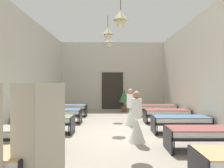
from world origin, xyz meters
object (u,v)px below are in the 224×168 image
Objects in this scene: bed_right_row_1 at (204,133)px; bed_left_row_2 at (44,120)px; potted_plant at (123,98)px; bed_right_row_4 at (156,107)px; nurse_mid_aisle at (136,124)px; bed_right_row_2 at (180,120)px; bed_left_row_4 at (67,107)px; privacy_screen at (21,141)px; bed_left_row_3 at (58,113)px; bed_right_row_3 at (166,112)px; bed_left_row_1 at (21,133)px; nurse_near_aisle at (130,112)px.

bed_right_row_1 is 4.98m from bed_left_row_2.
potted_plant is at bearing 61.52° from bed_left_row_2.
nurse_mid_aisle is (-1.62, -4.94, 0.09)m from bed_right_row_4.
bed_right_row_2 is at bearing -90.00° from bed_right_row_4.
bed_left_row_4 is 1.12× the size of privacy_screen.
bed_left_row_2 is 1.90m from bed_left_row_3.
nurse_mid_aisle is at bearing -144.80° from bed_right_row_2.
bed_right_row_3 is 1.12× the size of privacy_screen.
bed_left_row_2 and bed_right_row_3 have the same top height.
nurse_mid_aisle is at bearing -21.00° from bed_left_row_2.
bed_left_row_3 is (-4.60, 3.80, 0.00)m from bed_right_row_1.
bed_left_row_1 is at bearing 180.00° from bed_right_row_1.
bed_right_row_1 is 1.12× the size of privacy_screen.
bed_left_row_1 is at bearing -90.00° from bed_left_row_3.
nurse_mid_aisle is (2.98, 0.76, 0.09)m from bed_left_row_1.
bed_left_row_1 is 5.70m from bed_left_row_4.
bed_right_row_3 is at bearing -66.01° from potted_plant.
bed_right_row_1 is 1.00× the size of bed_left_row_3.
nurse_mid_aisle is 6.67m from potted_plant.
bed_left_row_1 is 1.00× the size of bed_right_row_1.
nurse_near_aisle is 1.12× the size of potted_plant.
bed_left_row_4 is (-4.60, 1.90, 0.00)m from bed_right_row_3.
bed_right_row_2 is 5.55m from privacy_screen.
nurse_near_aisle is 0.87× the size of privacy_screen.
bed_right_row_1 is at bearing -90.00° from bed_right_row_4.
bed_left_row_4 is 5.77m from nurse_mid_aisle.
bed_left_row_3 and bed_left_row_4 have the same top height.
bed_left_row_2 is 4.98m from bed_right_row_3.
bed_left_row_3 is at bearing -90.00° from bed_left_row_4.
nurse_near_aisle reaches higher than bed_right_row_2.
bed_left_row_2 is (0.00, 1.90, 0.00)m from bed_left_row_1.
bed_left_row_1 is 3.08m from nurse_mid_aisle.
privacy_screen is at bearing -83.19° from bed_left_row_4.
nurse_near_aisle is at bearing -123.42° from bed_right_row_4.
potted_plant is (-1.61, 3.62, 0.39)m from bed_right_row_3.
bed_left_row_1 and bed_right_row_2 have the same top height.
bed_left_row_2 is 1.00× the size of bed_right_row_3.
nurse_mid_aisle is at bearing 155.01° from bed_right_row_1.
bed_right_row_4 is 2.89m from nurse_near_aisle.
bed_left_row_1 is 8.01m from potted_plant.
bed_left_row_2 is 1.00× the size of bed_right_row_2.
nurse_near_aisle is (3.01, 1.39, 0.09)m from bed_left_row_2.
potted_plant is at bearing -74.96° from nurse_near_aisle.
bed_left_row_2 is at bearing -118.48° from potted_plant.
bed_left_row_4 is at bearing -170.26° from nurse_mid_aisle.
bed_right_row_1 is at bearing 43.66° from nurse_mid_aisle.
bed_left_row_1 is 4.60m from bed_right_row_1.
nurse_near_aisle is at bearing 24.80° from bed_left_row_2.
bed_right_row_4 is at bearing 140.49° from nurse_mid_aisle.
bed_left_row_3 and bed_right_row_3 have the same top height.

